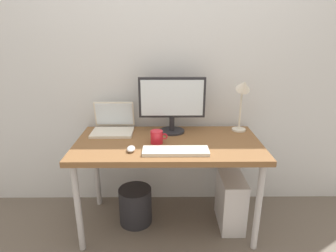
{
  "coord_description": "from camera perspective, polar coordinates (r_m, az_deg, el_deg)",
  "views": [
    {
      "loc": [
        -0.01,
        -1.93,
        1.5
      ],
      "look_at": [
        0.0,
        0.0,
        0.84
      ],
      "focal_mm": 30.43,
      "sensor_mm": 36.0,
      "label": 1
    }
  ],
  "objects": [
    {
      "name": "wastebasket",
      "position": [
        2.39,
        -6.53,
        -15.54
      ],
      "size": [
        0.26,
        0.26,
        0.3
      ],
      "primitive_type": "cylinder",
      "color": "#232328",
      "rests_on": "ground_plane"
    },
    {
      "name": "ground_plane",
      "position": [
        2.44,
        -0.0,
        -18.86
      ],
      "size": [
        6.0,
        6.0,
        0.0
      ],
      "primitive_type": "plane",
      "color": "#665B51"
    },
    {
      "name": "coffee_mug",
      "position": [
        2.04,
        -2.24,
        -2.21
      ],
      "size": [
        0.12,
        0.09,
        0.09
      ],
      "color": "red",
      "rests_on": "desk"
    },
    {
      "name": "keyboard",
      "position": [
        1.9,
        1.55,
        -5.02
      ],
      "size": [
        0.44,
        0.14,
        0.02
      ],
      "primitive_type": "cube",
      "color": "silver",
      "rests_on": "desk"
    },
    {
      "name": "monitor",
      "position": [
        2.2,
        0.81,
        4.91
      ],
      "size": [
        0.51,
        0.2,
        0.44
      ],
      "color": "#232328",
      "rests_on": "desk"
    },
    {
      "name": "desk_lamp",
      "position": [
        2.26,
        14.76,
        6.29
      ],
      "size": [
        0.11,
        0.16,
        0.44
      ],
      "color": "silver",
      "rests_on": "desk"
    },
    {
      "name": "laptop",
      "position": [
        2.31,
        -10.91,
        0.29
      ],
      "size": [
        0.32,
        0.26,
        0.23
      ],
      "color": "silver",
      "rests_on": "desk"
    },
    {
      "name": "computer_tower",
      "position": [
        2.38,
        12.4,
        -14.34
      ],
      "size": [
        0.18,
        0.36,
        0.42
      ],
      "primitive_type": "cube",
      "color": "silver",
      "rests_on": "ground_plane"
    },
    {
      "name": "desk",
      "position": [
        2.11,
        -0.0,
        -4.76
      ],
      "size": [
        1.35,
        0.67,
        0.72
      ],
      "color": "brown",
      "rests_on": "ground_plane"
    },
    {
      "name": "mouse",
      "position": [
        1.93,
        -7.42,
        -4.56
      ],
      "size": [
        0.06,
        0.09,
        0.03
      ],
      "primitive_type": "ellipsoid",
      "color": "silver",
      "rests_on": "desk"
    },
    {
      "name": "back_wall",
      "position": [
        2.33,
        -0.08,
        14.09
      ],
      "size": [
        4.4,
        0.04,
        2.6
      ],
      "primitive_type": "cube",
      "color": "silver",
      "rests_on": "ground_plane"
    }
  ]
}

